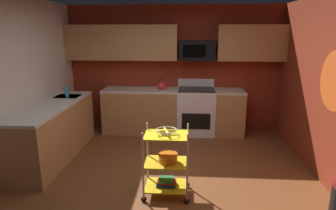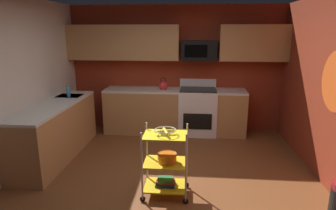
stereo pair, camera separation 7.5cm
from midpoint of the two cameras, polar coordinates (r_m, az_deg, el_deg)
name	(u,v)px [view 1 (the left image)]	position (r m, az deg, el deg)	size (l,w,h in m)	color
floor	(165,183)	(4.27, -1.11, -15.08)	(4.40, 4.80, 0.04)	brown
wall_back	(174,69)	(6.20, 0.83, 7.11)	(4.52, 0.06, 2.60)	maroon
wall_left	(2,90)	(4.58, -30.26, 2.57)	(0.06, 4.80, 2.60)	silver
wall_flower_decal	(334,81)	(4.33, 29.44, 4.14)	(0.80, 0.80, 0.00)	#E5591E
counter_run	(128,119)	(5.58, -8.28, -2.66)	(3.64, 2.78, 0.92)	#B27F4C
oven_range	(196,111)	(6.03, 5.13, -1.12)	(0.76, 0.65, 1.10)	white
upper_cabinets	(168,43)	(5.96, -0.29, 12.14)	(4.40, 0.33, 0.70)	#B27F4C
microwave	(197,50)	(5.93, 5.37, 10.61)	(0.70, 0.39, 0.40)	black
rolling_cart	(166,162)	(3.77, -0.92, -11.19)	(0.61, 0.42, 0.91)	silver
fruit_bowl	(166,131)	(3.61, -0.95, -5.13)	(0.27, 0.27, 0.07)	silver
mixing_bowl_large	(168,158)	(3.74, -0.59, -10.29)	(0.25, 0.25, 0.11)	orange
book_stack	(166,182)	(3.90, -0.90, -14.88)	(0.26, 0.18, 0.10)	#1E4C8C
kettle	(162,86)	(5.94, -1.61, 3.82)	(0.21, 0.18, 0.26)	red
dish_soap_bottle	(67,92)	(5.52, -19.64, 2.44)	(0.06, 0.06, 0.20)	#2D8CBF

